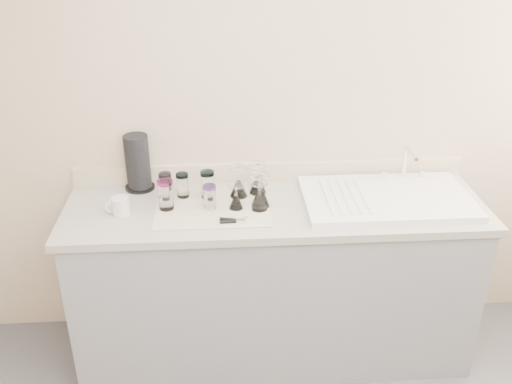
{
  "coord_description": "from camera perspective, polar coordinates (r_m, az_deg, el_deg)",
  "views": [
    {
      "loc": [
        -0.26,
        -1.25,
        2.21
      ],
      "look_at": [
        -0.1,
        1.15,
        1.0
      ],
      "focal_mm": 40.0,
      "sensor_mm": 36.0,
      "label": 1
    }
  ],
  "objects": [
    {
      "name": "can_opener",
      "position": [
        2.62,
        -2.26,
        -2.88
      ],
      "size": [
        0.13,
        0.05,
        0.02
      ],
      "color": "silver",
      "rests_on": "dish_towel"
    },
    {
      "name": "goblet_extra",
      "position": [
        2.74,
        0.44,
        -0.33
      ],
      "size": [
        0.09,
        0.09,
        0.16
      ],
      "color": "white",
      "rests_on": "dish_towel"
    },
    {
      "name": "tumbler_cyan",
      "position": [
        2.85,
        -7.35,
        0.69
      ],
      "size": [
        0.06,
        0.06,
        0.12
      ],
      "color": "white",
      "rests_on": "dish_towel"
    },
    {
      "name": "paper_towel_roll",
      "position": [
        2.96,
        -11.75,
        2.85
      ],
      "size": [
        0.15,
        0.15,
        0.29
      ],
      "color": "black",
      "rests_on": "counter_unit"
    },
    {
      "name": "tumbler_teal",
      "position": [
        2.86,
        -9.04,
        0.7
      ],
      "size": [
        0.06,
        0.06,
        0.13
      ],
      "color": "white",
      "rests_on": "dish_towel"
    },
    {
      "name": "tumbler_lavender",
      "position": [
        2.72,
        -4.65,
        -0.5
      ],
      "size": [
        0.06,
        0.06,
        0.12
      ],
      "color": "white",
      "rests_on": "dish_towel"
    },
    {
      "name": "goblet_front_left",
      "position": [
        2.73,
        -2.02,
        -0.84
      ],
      "size": [
        0.07,
        0.07,
        0.12
      ],
      "color": "white",
      "rests_on": "dish_towel"
    },
    {
      "name": "white_mug",
      "position": [
        2.76,
        -13.43,
        -1.37
      ],
      "size": [
        0.12,
        0.09,
        0.09
      ],
      "color": "silver",
      "rests_on": "counter_unit"
    },
    {
      "name": "goblet_back_right",
      "position": [
        2.87,
        0.18,
        0.91
      ],
      "size": [
        0.09,
        0.09,
        0.16
      ],
      "color": "white",
      "rests_on": "dish_towel"
    },
    {
      "name": "goblet_front_right",
      "position": [
        2.71,
        0.34,
        -0.82
      ],
      "size": [
        0.08,
        0.08,
        0.14
      ],
      "color": "white",
      "rests_on": "dish_towel"
    },
    {
      "name": "sink_unit",
      "position": [
        2.89,
        12.95,
        -0.57
      ],
      "size": [
        0.82,
        0.5,
        0.22
      ],
      "color": "white",
      "rests_on": "counter_unit"
    },
    {
      "name": "tumbler_magenta",
      "position": [
        2.74,
        -9.01,
        -0.23
      ],
      "size": [
        0.08,
        0.08,
        0.15
      ],
      "color": "white",
      "rests_on": "dish_towel"
    },
    {
      "name": "goblet_back_left",
      "position": [
        2.84,
        -1.76,
        0.57
      ],
      "size": [
        0.09,
        0.09,
        0.16
      ],
      "color": "white",
      "rests_on": "dish_towel"
    },
    {
      "name": "room_envelope",
      "position": [
        1.43,
        7.02,
        -0.72
      ],
      "size": [
        3.54,
        3.5,
        2.52
      ],
      "color": "#4C4B50",
      "rests_on": "ground"
    },
    {
      "name": "tumbler_purple",
      "position": [
        2.83,
        -4.86,
        0.79
      ],
      "size": [
        0.07,
        0.07,
        0.14
      ],
      "color": "white",
      "rests_on": "dish_towel"
    },
    {
      "name": "counter_unit",
      "position": [
        3.03,
        1.84,
        -8.83
      ],
      "size": [
        2.06,
        0.62,
        0.9
      ],
      "color": "slate",
      "rests_on": "ground"
    },
    {
      "name": "dish_towel",
      "position": [
        2.77,
        -4.34,
        -1.52
      ],
      "size": [
        0.55,
        0.42,
        0.01
      ],
      "primitive_type": "cube",
      "color": "beige",
      "rests_on": "counter_unit"
    }
  ]
}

